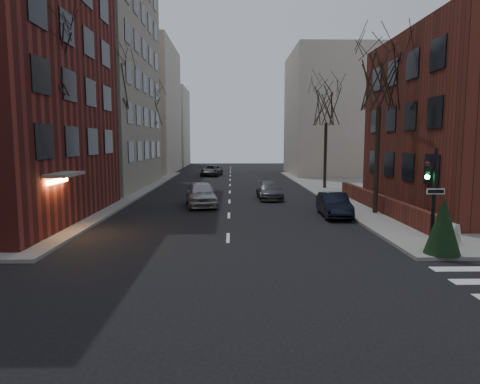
# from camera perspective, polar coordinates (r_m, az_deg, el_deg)

# --- Properties ---
(building_left_tan) EXTENTS (18.00, 18.00, 28.00)m
(building_left_tan) POSITION_cam_1_polar(r_m,az_deg,el_deg) (45.69, -24.49, 18.28)
(building_left_tan) COLOR gray
(building_left_tan) RESTS_ON ground
(low_wall_right) EXTENTS (0.35, 16.00, 1.00)m
(low_wall_right) POSITION_cam_1_polar(r_m,az_deg,el_deg) (28.03, 17.89, -1.27)
(low_wall_right) COLOR #5C231A
(low_wall_right) RESTS_ON sidewalk_far_right
(building_distant_la) EXTENTS (14.00, 16.00, 18.00)m
(building_distant_la) POSITION_cam_1_polar(r_m,az_deg,el_deg) (64.23, -15.05, 10.62)
(building_distant_la) COLOR #B3A897
(building_distant_la) RESTS_ON ground
(building_distant_ra) EXTENTS (14.00, 14.00, 16.00)m
(building_distant_ra) POSITION_cam_1_polar(r_m,az_deg,el_deg) (59.24, 13.58, 10.04)
(building_distant_ra) COLOR #B3A897
(building_distant_ra) RESTS_ON ground
(building_distant_lb) EXTENTS (10.00, 12.00, 14.00)m
(building_distant_lb) POSITION_cam_1_polar(r_m,az_deg,el_deg) (80.37, -10.68, 8.48)
(building_distant_lb) COLOR #B3A897
(building_distant_lb) RESTS_ON ground
(traffic_signal) EXTENTS (0.76, 0.44, 4.00)m
(traffic_signal) POSITION_cam_1_polar(r_m,az_deg,el_deg) (18.17, 24.20, -1.74)
(traffic_signal) COLOR black
(traffic_signal) RESTS_ON sidewalk_far_right
(tree_left_a) EXTENTS (4.18, 4.18, 10.26)m
(tree_left_a) POSITION_cam_1_polar(r_m,az_deg,el_deg) (23.41, -24.68, 16.16)
(tree_left_a) COLOR #2D231C
(tree_left_a) RESTS_ON sidewalk_far_left
(tree_left_b) EXTENTS (4.40, 4.40, 10.80)m
(tree_left_b) POSITION_cam_1_polar(r_m,az_deg,el_deg) (34.72, -16.60, 13.93)
(tree_left_b) COLOR #2D231C
(tree_left_b) RESTS_ON sidewalk_far_left
(tree_left_c) EXTENTS (3.96, 3.96, 9.72)m
(tree_left_c) POSITION_cam_1_polar(r_m,az_deg,el_deg) (48.22, -12.07, 10.91)
(tree_left_c) COLOR #2D231C
(tree_left_c) RESTS_ON sidewalk_far_left
(tree_right_a) EXTENTS (3.96, 3.96, 9.72)m
(tree_right_a) POSITION_cam_1_polar(r_m,az_deg,el_deg) (26.92, 18.15, 14.16)
(tree_right_a) COLOR #2D231C
(tree_right_a) RESTS_ON sidewalk_far_right
(tree_right_b) EXTENTS (3.74, 3.74, 9.18)m
(tree_right_b) POSITION_cam_1_polar(r_m,az_deg,el_deg) (40.30, 11.45, 11.14)
(tree_right_b) COLOR #2D231C
(tree_right_b) RESTS_ON sidewalk_far_right
(streetlamp_near) EXTENTS (0.36, 0.36, 6.28)m
(streetlamp_near) POSITION_cam_1_polar(r_m,az_deg,el_deg) (30.41, -17.21, 6.14)
(streetlamp_near) COLOR black
(streetlamp_near) RESTS_ON sidewalk_far_left
(streetlamp_far) EXTENTS (0.36, 0.36, 6.28)m
(streetlamp_far) POSITION_cam_1_polar(r_m,az_deg,el_deg) (49.95, -10.85, 6.43)
(streetlamp_far) COLOR black
(streetlamp_far) RESTS_ON sidewalk_far_left
(parked_sedan) EXTENTS (1.62, 4.29, 1.40)m
(parked_sedan) POSITION_cam_1_polar(r_m,az_deg,el_deg) (25.78, 12.41, -1.67)
(parked_sedan) COLOR black
(parked_sedan) RESTS_ON ground
(car_lane_silver) EXTENTS (2.63, 5.15, 1.68)m
(car_lane_silver) POSITION_cam_1_polar(r_m,az_deg,el_deg) (29.31, -5.20, -0.26)
(car_lane_silver) COLOR #A2A1A6
(car_lane_silver) RESTS_ON ground
(car_lane_gray) EXTENTS (1.94, 4.49, 1.29)m
(car_lane_gray) POSITION_cam_1_polar(r_m,az_deg,el_deg) (32.91, 3.95, 0.17)
(car_lane_gray) COLOR #44454A
(car_lane_gray) RESTS_ON ground
(car_lane_far) EXTENTS (2.95, 5.28, 1.39)m
(car_lane_far) POSITION_cam_1_polar(r_m,az_deg,el_deg) (55.33, -3.82, 2.89)
(car_lane_far) COLOR #3D3C41
(car_lane_far) RESTS_ON ground
(sandwich_board) EXTENTS (0.40, 0.54, 0.82)m
(sandwich_board) POSITION_cam_1_polar(r_m,az_deg,el_deg) (20.23, 26.56, -4.91)
(sandwich_board) COLOR white
(sandwich_board) RESTS_ON sidewalk_far_right
(evergreen_shrub) EXTENTS (1.67, 1.67, 2.21)m
(evergreen_shrub) POSITION_cam_1_polar(r_m,az_deg,el_deg) (17.93, 25.46, -4.02)
(evergreen_shrub) COLOR black
(evergreen_shrub) RESTS_ON sidewalk_far_right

